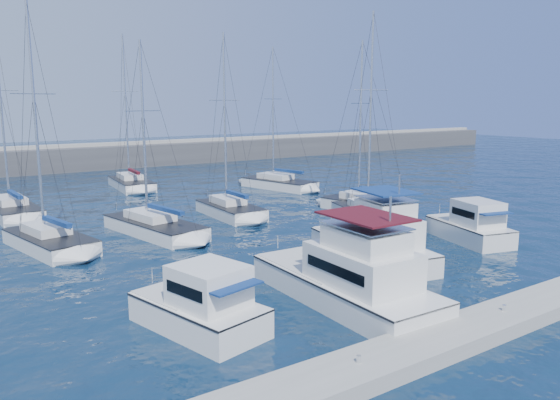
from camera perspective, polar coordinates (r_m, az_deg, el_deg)
ground at (r=31.75m, az=5.46°, el=-6.34°), size 220.00×220.00×0.00m
breakwater at (r=78.23m, az=-19.68°, el=3.83°), size 160.00×6.00×4.45m
dock at (r=24.71m, az=22.31°, el=-11.30°), size 40.00×2.20×0.60m
dock_cleat_near_port at (r=18.84m, az=8.22°, el=-16.12°), size 0.16×0.16×0.25m
dock_cleat_centre at (r=24.56m, az=22.38°, el=-10.37°), size 0.16×0.16×0.25m
motor_yacht_port_outer at (r=22.38m, az=-8.17°, el=-11.10°), size 4.10×6.24×3.20m
motor_yacht_port_inner at (r=25.01m, az=7.32°, el=-8.29°), size 3.93×10.35×4.69m
motor_yacht_stbd_inner at (r=31.51m, az=9.93°, el=-4.44°), size 4.90×9.07×4.69m
motor_yacht_stbd_outer at (r=37.72m, az=19.39°, el=-2.73°), size 4.18×6.48×3.20m
sailboat_mid_a at (r=36.75m, az=-22.93°, el=-3.95°), size 4.49×7.98×15.23m
sailboat_mid_b at (r=38.68m, az=-13.00°, el=-2.76°), size 4.60×9.23×13.42m
sailboat_mid_c at (r=43.67m, az=-5.22°, el=-1.00°), size 3.20×7.16×14.60m
sailboat_mid_d at (r=41.82m, az=9.65°, el=-1.63°), size 5.53×9.26×15.83m
sailboat_mid_e at (r=46.01m, az=8.88°, el=-0.52°), size 4.47×7.73×14.20m
sailboat_back_a at (r=48.50m, az=-26.18°, el=-0.90°), size 3.55×8.40×15.88m
sailboat_back_b at (r=59.50m, az=-15.28°, el=1.70°), size 3.92×8.41×16.14m
sailboat_back_c at (r=57.37m, az=-0.13°, el=1.74°), size 5.01×8.80×14.86m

